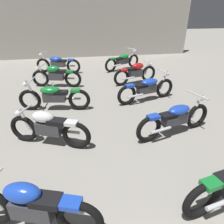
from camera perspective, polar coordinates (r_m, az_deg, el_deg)
The scene contains 10 objects.
back_wall at distance 13.46m, azimuth -7.26°, elevation 22.57°, with size 13.09×0.24×3.60m, color #9E998E.
motorcycle_left_row_1 at distance 3.24m, azimuth -21.38°, elevation -23.32°, with size 1.90×0.77×0.88m.
motorcycle_left_row_2 at distance 4.83m, azimuth -17.29°, elevation -4.05°, with size 1.86×0.85×0.88m.
motorcycle_left_row_3 at distance 6.46m, azimuth -15.89°, elevation 4.23°, with size 2.16×0.68×0.97m.
motorcycle_left_row_4 at distance 8.44m, azimuth -15.29°, elevation 9.75°, with size 1.94×0.65×0.88m.
motorcycle_left_row_5 at distance 10.39m, azimuth -14.86°, elevation 12.97°, with size 2.11×0.87×0.97m.
motorcycle_right_row_2 at distance 5.22m, azimuth 17.19°, elevation -1.60°, with size 2.12×0.86×0.97m.
motorcycle_right_row_3 at distance 6.96m, azimuth 9.70°, elevation 6.57°, with size 2.12×0.85×0.97m.
motorcycle_right_row_4 at distance 8.59m, azimuth 6.60°, elevation 10.84°, with size 1.93×0.71×0.88m.
motorcycle_right_row_5 at distance 10.61m, azimuth 3.01°, elevation 14.11°, with size 1.97×1.14×0.97m.
Camera 1 is at (-0.79, 0.91, 2.87)m, focal length 32.85 mm.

